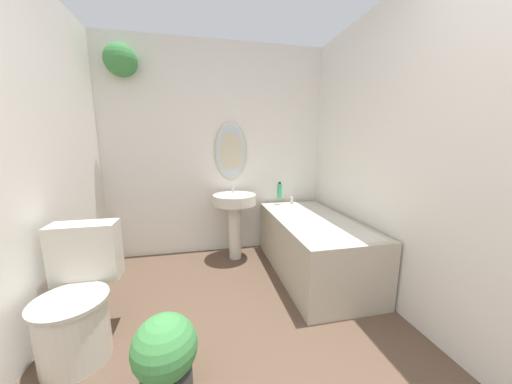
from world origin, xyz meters
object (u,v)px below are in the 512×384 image
pedestal_sink (235,210)px  potted_plant (165,356)px  bathtub (313,244)px  shampoo_bottle (280,191)px  toilet (78,302)px

pedestal_sink → potted_plant: (-0.56, -1.58, -0.31)m
bathtub → shampoo_bottle: 0.78m
shampoo_bottle → toilet: bearing=-143.7°
bathtub → shampoo_bottle: bearing=104.2°
toilet → bathtub: bearing=18.4°
pedestal_sink → shampoo_bottle: bearing=12.1°
pedestal_sink → shampoo_bottle: size_ratio=4.30×
potted_plant → shampoo_bottle: bearing=56.6°
bathtub → shampoo_bottle: (-0.16, 0.62, 0.44)m
pedestal_sink → bathtub: 0.91m
toilet → shampoo_bottle: shampoo_bottle is taller
potted_plant → pedestal_sink: bearing=70.3°
potted_plant → bathtub: bearing=40.0°
shampoo_bottle → pedestal_sink: bearing=-167.9°
shampoo_bottle → potted_plant: shampoo_bottle is taller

